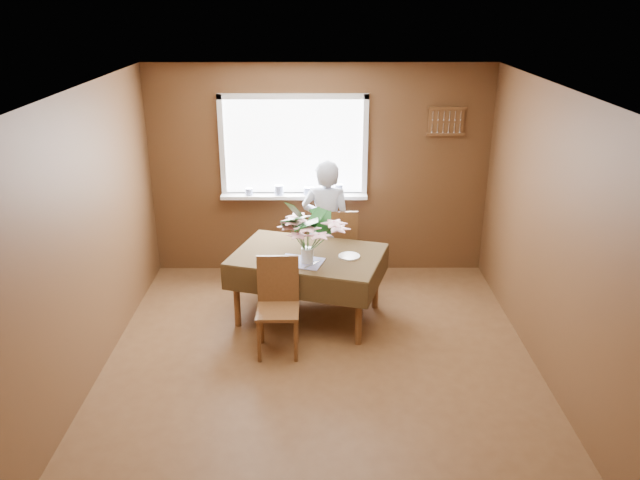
{
  "coord_description": "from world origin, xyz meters",
  "views": [
    {
      "loc": [
        -0.02,
        -4.9,
        3.2
      ],
      "look_at": [
        0.0,
        0.55,
        1.05
      ],
      "focal_mm": 35.0,
      "sensor_mm": 36.0,
      "label": 1
    }
  ],
  "objects_px": {
    "flower_bouquet": "(307,230)",
    "seated_woman": "(326,227)",
    "chair_far": "(337,246)",
    "chair_near": "(278,301)",
    "dining_table": "(308,261)"
  },
  "relations": [
    {
      "from": "chair_near",
      "to": "seated_woman",
      "type": "bearing_deg",
      "value": 69.26
    },
    {
      "from": "chair_far",
      "to": "flower_bouquet",
      "type": "xyz_separation_m",
      "value": [
        -0.33,
        -0.9,
        0.53
      ]
    },
    {
      "from": "chair_far",
      "to": "seated_woman",
      "type": "bearing_deg",
      "value": 0.25
    },
    {
      "from": "flower_bouquet",
      "to": "seated_woman",
      "type": "bearing_deg",
      "value": 77.15
    },
    {
      "from": "chair_near",
      "to": "flower_bouquet",
      "type": "height_order",
      "value": "flower_bouquet"
    },
    {
      "from": "dining_table",
      "to": "flower_bouquet",
      "type": "height_order",
      "value": "flower_bouquet"
    },
    {
      "from": "chair_near",
      "to": "flower_bouquet",
      "type": "relative_size",
      "value": 1.51
    },
    {
      "from": "seated_woman",
      "to": "dining_table",
      "type": "bearing_deg",
      "value": 85.31
    },
    {
      "from": "chair_near",
      "to": "seated_woman",
      "type": "height_order",
      "value": "seated_woman"
    },
    {
      "from": "chair_far",
      "to": "dining_table",
      "type": "bearing_deg",
      "value": 59.53
    },
    {
      "from": "dining_table",
      "to": "seated_woman",
      "type": "xyz_separation_m",
      "value": [
        0.2,
        0.66,
        0.13
      ]
    },
    {
      "from": "dining_table",
      "to": "flower_bouquet",
      "type": "distance_m",
      "value": 0.49
    },
    {
      "from": "dining_table",
      "to": "chair_near",
      "type": "bearing_deg",
      "value": -96.81
    },
    {
      "from": "dining_table",
      "to": "flower_bouquet",
      "type": "relative_size",
      "value": 2.81
    },
    {
      "from": "chair_far",
      "to": "flower_bouquet",
      "type": "height_order",
      "value": "flower_bouquet"
    }
  ]
}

